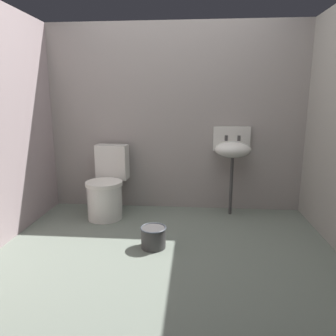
# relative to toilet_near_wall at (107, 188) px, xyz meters

# --- Properties ---
(ground_plane) EXTENTS (3.35, 2.96, 0.08)m
(ground_plane) POSITION_rel_toilet_near_wall_xyz_m (0.74, -0.93, -0.36)
(ground_plane) COLOR slate
(wall_back) EXTENTS (3.35, 0.10, 2.14)m
(wall_back) POSITION_rel_toilet_near_wall_xyz_m (0.74, 0.40, 0.75)
(wall_back) COLOR gray
(wall_back) RESTS_ON ground
(toilet_near_wall) EXTENTS (0.43, 0.62, 0.78)m
(toilet_near_wall) POSITION_rel_toilet_near_wall_xyz_m (0.00, 0.00, 0.00)
(toilet_near_wall) COLOR silver
(toilet_near_wall) RESTS_ON ground
(sink) EXTENTS (0.42, 0.35, 0.99)m
(sink) POSITION_rel_toilet_near_wall_xyz_m (1.39, 0.19, 0.43)
(sink) COLOR #3D3C3C
(sink) RESTS_ON ground
(bucket) EXTENTS (0.24, 0.24, 0.19)m
(bucket) POSITION_rel_toilet_near_wall_xyz_m (0.62, -0.74, -0.22)
(bucket) COLOR #3D3C3C
(bucket) RESTS_ON ground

